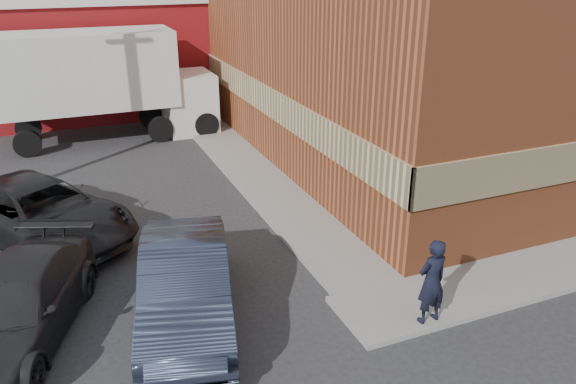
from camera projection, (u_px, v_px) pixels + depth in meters
name	position (u px, v px, depth m)	size (l,w,h in m)	color
ground	(346.00, 296.00, 12.27)	(90.00, 90.00, 0.00)	#28282B
brick_building	(437.00, 19.00, 21.13)	(14.25, 18.25, 9.36)	#9E4B28
sidewalk_west	(242.00, 162.00, 20.12)	(1.80, 18.00, 0.12)	gray
warehouse	(31.00, 51.00, 26.06)	(16.30, 8.30, 5.60)	maroon
man	(432.00, 282.00, 10.91)	(0.66, 0.43, 1.80)	black
sedan	(186.00, 285.00, 11.18)	(1.72, 4.94, 1.63)	#282F43
suv_a	(41.00, 212.00, 14.47)	(2.58, 5.59, 1.55)	black
suv_b	(16.00, 306.00, 10.69)	(2.01, 4.93, 1.43)	#272729
box_truck	(110.00, 78.00, 22.03)	(8.67, 2.72, 4.27)	white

